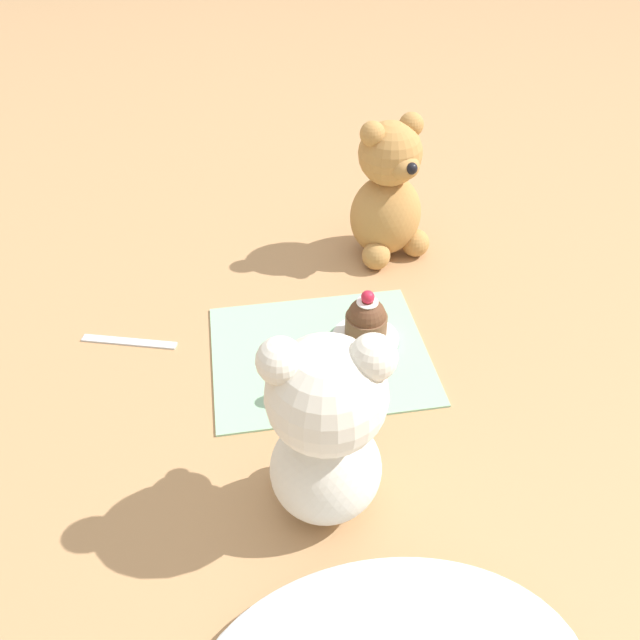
# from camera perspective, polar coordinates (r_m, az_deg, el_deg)

# --- Properties ---
(ground_plane) EXTENTS (4.00, 4.00, 0.00)m
(ground_plane) POSITION_cam_1_polar(r_m,az_deg,el_deg) (0.77, 0.00, -3.20)
(ground_plane) COLOR tan
(knitted_placemat) EXTENTS (0.26, 0.22, 0.01)m
(knitted_placemat) POSITION_cam_1_polar(r_m,az_deg,el_deg) (0.76, 0.00, -3.04)
(knitted_placemat) COLOR #8EBC99
(knitted_placemat) RESTS_ON ground_plane
(teddy_bear_cream) EXTENTS (0.11, 0.12, 0.22)m
(teddy_bear_cream) POSITION_cam_1_polar(r_m,az_deg,el_deg) (0.54, 0.54, -10.07)
(teddy_bear_cream) COLOR silver
(teddy_bear_cream) RESTS_ON ground_plane
(teddy_bear_tan) EXTENTS (0.13, 0.12, 0.21)m
(teddy_bear_tan) POSITION_cam_1_polar(r_m,az_deg,el_deg) (0.90, 6.26, 11.30)
(teddy_bear_tan) COLOR #B78447
(teddy_bear_tan) RESTS_ON ground_plane
(cupcake_near_cream_bear) EXTENTS (0.05, 0.05, 0.07)m
(cupcake_near_cream_bear) POSITION_cam_1_polar(r_m,az_deg,el_deg) (0.69, -0.38, -5.52)
(cupcake_near_cream_bear) COLOR brown
(cupcake_near_cream_bear) RESTS_ON knitted_placemat
(saucer_plate) EXTENTS (0.08, 0.08, 0.01)m
(saucer_plate) POSITION_cam_1_polar(r_m,az_deg,el_deg) (0.78, 4.15, -1.70)
(saucer_plate) COLOR white
(saucer_plate) RESTS_ON knitted_placemat
(cupcake_near_tan_bear) EXTENTS (0.05, 0.05, 0.07)m
(cupcake_near_tan_bear) POSITION_cam_1_polar(r_m,az_deg,el_deg) (0.76, 4.26, -0.04)
(cupcake_near_tan_bear) COLOR brown
(cupcake_near_tan_bear) RESTS_ON saucer_plate
(teaspoon) EXTENTS (0.12, 0.05, 0.01)m
(teaspoon) POSITION_cam_1_polar(r_m,az_deg,el_deg) (0.82, -17.06, -1.85)
(teaspoon) COLOR silver
(teaspoon) RESTS_ON ground_plane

